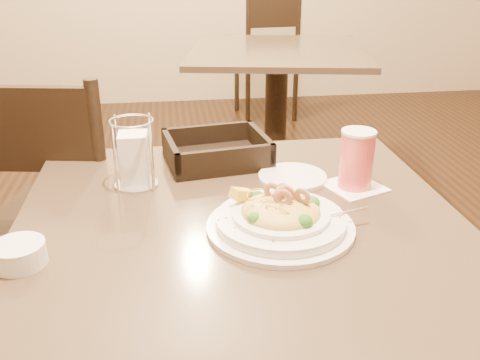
{
  "coord_description": "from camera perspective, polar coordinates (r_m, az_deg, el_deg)",
  "views": [
    {
      "loc": [
        -0.13,
        -0.93,
        1.23
      ],
      "look_at": [
        0.0,
        0.02,
        0.8
      ],
      "focal_mm": 40.0,
      "sensor_mm": 36.0,
      "label": 1
    }
  ],
  "objects": [
    {
      "name": "side_plate",
      "position": [
        1.26,
        5.61,
        0.32
      ],
      "size": [
        0.21,
        0.21,
        0.01
      ],
      "primitive_type": "cylinder",
      "rotation": [
        0.0,
        0.0,
        0.43
      ],
      "color": "white",
      "rests_on": "main_table"
    },
    {
      "name": "dining_chair_far",
      "position": [
        4.01,
        2.98,
        13.49
      ],
      "size": [
        0.46,
        0.46,
        0.93
      ],
      "rotation": [
        0.0,
        0.0,
        3.24
      ],
      "color": "black",
      "rests_on": "ground"
    },
    {
      "name": "drink_glass",
      "position": [
        1.22,
        12.31,
        2.12
      ],
      "size": [
        0.15,
        0.15,
        0.13
      ],
      "rotation": [
        0.0,
        0.0,
        0.38
      ],
      "color": "white",
      "rests_on": "main_table"
    },
    {
      "name": "main_table",
      "position": [
        1.2,
        0.13,
        -13.96
      ],
      "size": [
        0.9,
        0.9,
        0.72
      ],
      "color": "black",
      "rests_on": "ground"
    },
    {
      "name": "butter_ramekin",
      "position": [
        1.0,
        -22.5,
        -7.31
      ],
      "size": [
        0.1,
        0.1,
        0.04
      ],
      "primitive_type": "cylinder",
      "rotation": [
        0.0,
        0.0,
        -0.09
      ],
      "color": "white",
      "rests_on": "main_table"
    },
    {
      "name": "napkin_caddy",
      "position": [
        1.22,
        -11.22,
        2.34
      ],
      "size": [
        0.1,
        0.1,
        0.16
      ],
      "rotation": [
        0.0,
        0.0,
        -0.05
      ],
      "color": "silver",
      "rests_on": "main_table"
    },
    {
      "name": "dining_chair_near",
      "position": [
        1.68,
        -18.71,
        -3.29
      ],
      "size": [
        0.48,
        0.48,
        0.93
      ],
      "rotation": [
        0.0,
        0.0,
        2.98
      ],
      "color": "black",
      "rests_on": "ground"
    },
    {
      "name": "bread_basket",
      "position": [
        1.35,
        -2.5,
        2.89
      ],
      "size": [
        0.27,
        0.24,
        0.07
      ],
      "rotation": [
        0.0,
        0.0,
        0.15
      ],
      "color": "black",
      "rests_on": "main_table"
    },
    {
      "name": "background_table",
      "position": [
        2.92,
        3.89,
        9.4
      ],
      "size": [
        1.04,
        1.04,
        0.72
      ],
      "rotation": [
        0.0,
        0.0,
        -0.18
      ],
      "color": "black",
      "rests_on": "ground"
    },
    {
      "name": "pasta_bowl",
      "position": [
        1.03,
        4.35,
        -3.99
      ],
      "size": [
        0.32,
        0.29,
        0.09
      ],
      "rotation": [
        0.0,
        0.0,
        0.04
      ],
      "color": "white",
      "rests_on": "main_table"
    }
  ]
}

